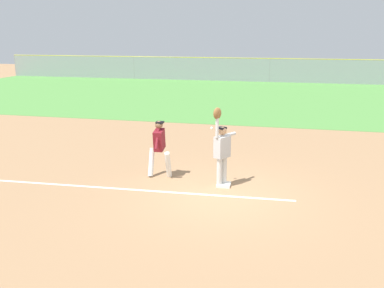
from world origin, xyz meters
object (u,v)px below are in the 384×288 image
baseball (212,128)px  parked_car_white (216,70)px  parked_car_tan (286,70)px  parked_car_blue (365,72)px  fielder (222,148)px  first_base (224,185)px  parked_car_red (152,69)px  runner (159,145)px

baseball → parked_car_white: (-4.79, 29.23, -0.97)m
parked_car_tan → parked_car_blue: 6.89m
fielder → baseball: bearing=13.5°
first_base → parked_car_tan: bearing=87.3°
parked_car_tan → parked_car_blue: (6.89, -0.04, 0.00)m
first_base → baseball: baseball is taller
fielder → parked_car_red: fielder is taller
first_base → runner: bearing=169.8°
baseball → parked_car_red: bearing=110.7°
fielder → parked_car_red: size_ratio=0.51×
parked_car_red → parked_car_tan: same height
runner → parked_car_tan: 29.92m
baseball → parked_car_red: 31.33m
runner → parked_car_red: (-9.46, 29.01, -0.32)m
parked_car_white → parked_car_tan: same height
fielder → parked_car_white: bearing=-47.0°
parked_car_white → fielder: bearing=-75.4°
baseball → parked_car_tan: bearing=86.6°
first_base → parked_car_blue: size_ratio=0.08×
fielder → baseball: (-0.31, 0.11, 0.52)m
first_base → parked_car_blue: 31.17m
parked_car_red → parked_car_blue: size_ratio=0.97×
parked_car_red → parked_car_white: bearing=0.7°
baseball → parked_car_tan: baseball is taller
runner → parked_car_blue: size_ratio=0.37×
first_base → parked_car_red: bearing=111.3°
first_base → baseball: (-0.38, 0.08, 1.60)m
first_base → runner: runner is taller
parked_car_white → baseball: bearing=-75.9°
parked_car_red → baseball: bearing=-68.1°
baseball → parked_car_blue: 31.21m
first_base → parked_car_red: size_ratio=0.09×
first_base → parked_car_white: parked_car_white is taller
runner → first_base: bearing=-12.6°
runner → parked_car_red: size_ratio=0.39×
parked_car_white → parked_car_blue: bearing=7.9°
first_base → baseball: bearing=167.8°
baseball → parked_car_white: 29.64m
runner → baseball: bearing=-12.1°
fielder → parked_car_white: size_ratio=0.50×
parked_car_red → parked_car_blue: 19.76m
fielder → runner: 1.96m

